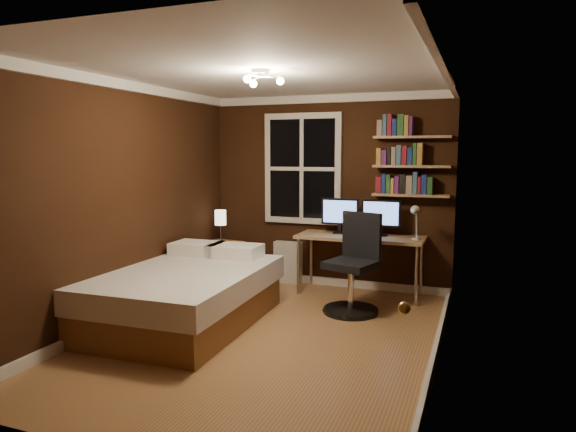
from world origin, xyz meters
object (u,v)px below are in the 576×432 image
(bed, at_px, (183,294))
(monitor_left, at_px, (340,216))
(desk, at_px, (360,241))
(desk_lamp, at_px, (416,222))
(nightstand, at_px, (221,263))
(office_chair, at_px, (354,274))
(monitor_right, at_px, (381,218))
(radiator, at_px, (288,262))
(bedside_lamp, at_px, (221,226))

(bed, height_order, monitor_left, monitor_left)
(desk, relative_size, desk_lamp, 3.55)
(nightstand, bearing_deg, office_chair, -6.84)
(monitor_right, height_order, desk_lamp, monitor_right)
(monitor_right, xyz_separation_m, office_chair, (-0.14, -0.79, -0.53))
(monitor_left, height_order, office_chair, monitor_left)
(bed, bearing_deg, radiator, 75.31)
(bed, height_order, nightstand, bed)
(monitor_left, bearing_deg, bed, -123.75)
(nightstand, height_order, bedside_lamp, bedside_lamp)
(bedside_lamp, height_order, desk, bedside_lamp)
(nightstand, height_order, radiator, nightstand)
(nightstand, distance_m, monitor_right, 2.22)
(bedside_lamp, bearing_deg, nightstand, 0.00)
(bed, xyz_separation_m, radiator, (0.44, 1.92, -0.02))
(bedside_lamp, relative_size, desk_lamp, 0.99)
(monitor_right, bearing_deg, bedside_lamp, -173.42)
(nightstand, bearing_deg, desk, 13.99)
(desk, bearing_deg, nightstand, -174.97)
(bedside_lamp, relative_size, monitor_right, 0.91)
(bed, height_order, desk, desk)
(radiator, distance_m, office_chair, 1.47)
(radiator, distance_m, monitor_left, 1.02)
(bedside_lamp, relative_size, desk, 0.28)
(nightstand, bearing_deg, radiator, 33.19)
(office_chair, bearing_deg, monitor_left, 132.29)
(desk, bearing_deg, radiator, 168.69)
(radiator, relative_size, desk, 0.36)
(desk, bearing_deg, bedside_lamp, -174.97)
(radiator, height_order, monitor_right, monitor_right)
(bedside_lamp, height_order, radiator, bedside_lamp)
(desk_lamp, xyz_separation_m, office_chair, (-0.59, -0.59, -0.53))
(bedside_lamp, distance_m, office_chair, 2.06)
(monitor_right, bearing_deg, bed, -133.80)
(nightstand, xyz_separation_m, desk_lamp, (2.54, 0.04, 0.68))
(radiator, bearing_deg, bedside_lamp, -155.76)
(monitor_left, relative_size, office_chair, 0.44)
(monitor_right, bearing_deg, desk, -161.77)
(nightstand, xyz_separation_m, monitor_right, (2.10, 0.24, 0.68))
(bedside_lamp, height_order, office_chair, office_chair)
(monitor_left, distance_m, office_chair, 1.03)
(nightstand, relative_size, desk_lamp, 1.29)
(nightstand, bearing_deg, monitor_left, 17.68)
(monitor_right, bearing_deg, nightstand, -173.42)
(bed, distance_m, radiator, 1.97)
(radiator, bearing_deg, bed, -102.97)
(monitor_left, distance_m, monitor_right, 0.52)
(bed, bearing_deg, monitor_left, 54.54)
(bedside_lamp, relative_size, radiator, 0.77)
(bedside_lamp, relative_size, monitor_left, 0.91)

